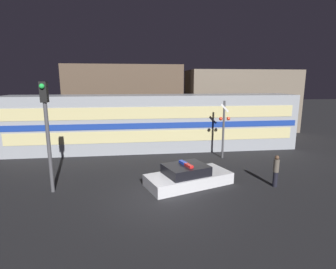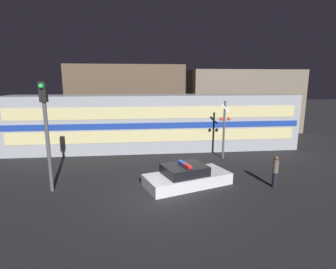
% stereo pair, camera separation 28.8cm
% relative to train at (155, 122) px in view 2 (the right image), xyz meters
% --- Properties ---
extents(ground_plane, '(120.00, 120.00, 0.00)m').
position_rel_train_xyz_m(ground_plane, '(-0.29, -8.88, -2.06)').
color(ground_plane, black).
extents(train, '(21.32, 3.00, 4.12)m').
position_rel_train_xyz_m(train, '(0.00, 0.00, 0.00)').
color(train, '#999EA5').
rests_on(train, ground_plane).
extents(police_car, '(4.59, 3.13, 1.16)m').
position_rel_train_xyz_m(police_car, '(1.11, -7.31, -1.64)').
color(police_car, silver).
rests_on(police_car, ground_plane).
extents(pedestrian, '(0.27, 0.27, 1.60)m').
position_rel_train_xyz_m(pedestrian, '(5.32, -8.09, -1.24)').
color(pedestrian, black).
rests_on(pedestrian, ground_plane).
extents(crossing_signal_near, '(0.75, 0.33, 3.86)m').
position_rel_train_xyz_m(crossing_signal_near, '(4.38, -3.03, 0.10)').
color(crossing_signal_near, '#4C4C51').
rests_on(crossing_signal_near, ground_plane).
extents(traffic_light_corner, '(0.30, 0.46, 5.09)m').
position_rel_train_xyz_m(traffic_light_corner, '(-5.36, -7.36, 1.17)').
color(traffic_light_corner, '#4C4C51').
rests_on(traffic_light_corner, ground_plane).
extents(building_left, '(11.60, 5.79, 6.71)m').
position_rel_train_xyz_m(building_left, '(-2.41, 9.05, 1.30)').
color(building_left, brown).
rests_on(building_left, ground_plane).
extents(building_center, '(11.06, 4.66, 6.21)m').
position_rel_train_xyz_m(building_center, '(9.57, 6.90, 1.05)').
color(building_center, '#726656').
rests_on(building_center, ground_plane).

